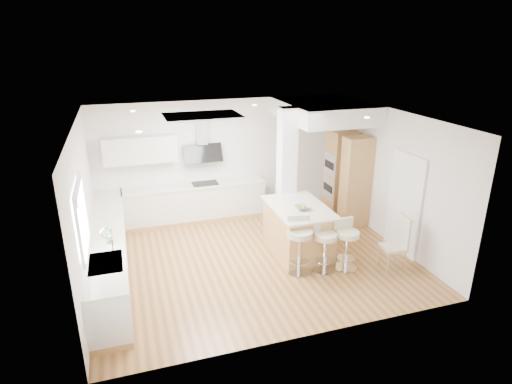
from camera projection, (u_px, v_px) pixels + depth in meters
name	position (u px, v px, depth m)	size (l,w,h in m)	color
ground	(253.00, 258.00, 8.55)	(6.00, 6.00, 0.00)	#A26F3C
ceiling	(253.00, 258.00, 8.55)	(6.00, 5.00, 0.02)	white
wall_back	(222.00, 158.00, 10.30)	(6.00, 0.04, 2.80)	white
wall_left	(84.00, 211.00, 7.20)	(0.04, 5.00, 2.80)	white
wall_right	(390.00, 177.00, 8.92)	(0.04, 5.00, 2.80)	white
skylight	(203.00, 116.00, 7.90)	(4.10, 2.10, 0.06)	white
window_left	(81.00, 214.00, 6.31)	(0.06, 1.28, 1.07)	white
doorway_right	(404.00, 205.00, 8.52)	(0.05, 1.00, 2.10)	#433C34
counter_left	(109.00, 252.00, 7.82)	(0.63, 4.50, 1.35)	tan
counter_back	(188.00, 193.00, 10.03)	(3.62, 0.63, 2.50)	tan
pillar	(286.00, 172.00, 9.21)	(0.35, 0.35, 2.80)	white
soffit	(324.00, 111.00, 9.50)	(1.78, 2.20, 0.40)	white
oven_column	(346.00, 177.00, 10.05)	(0.63, 1.21, 2.10)	tan
peninsula	(298.00, 229.00, 8.66)	(1.08, 1.62, 1.06)	tan
bar_stool_a	(299.00, 242.00, 7.84)	(0.58, 0.58, 1.08)	silver
bar_stool_b	(325.00, 244.00, 7.91)	(0.47, 0.47, 0.97)	silver
bar_stool_c	(347.00, 242.00, 7.99)	(0.47, 0.47, 0.98)	silver
dining_chair	(399.00, 241.00, 8.01)	(0.45, 0.45, 1.05)	beige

